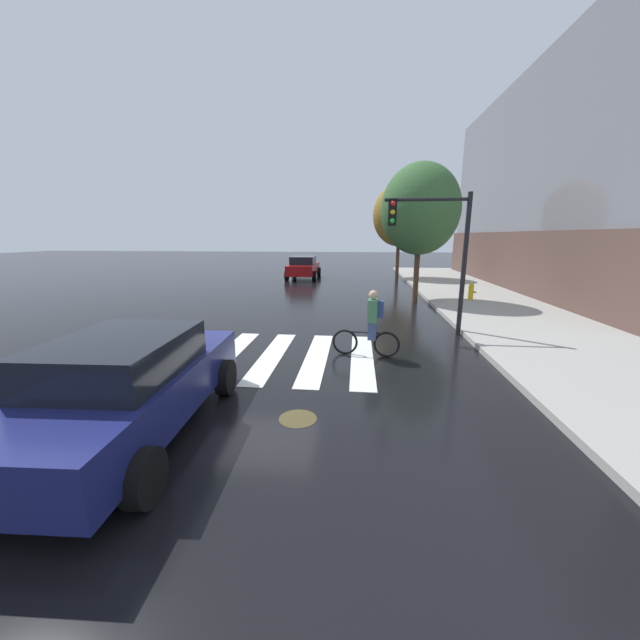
# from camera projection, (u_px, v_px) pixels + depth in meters

# --- Properties ---
(ground_plane) EXTENTS (120.00, 120.00, 0.00)m
(ground_plane) POSITION_uv_depth(u_px,v_px,m) (267.00, 356.00, 9.17)
(ground_plane) COLOR black
(sidewalk) EXTENTS (6.50, 50.00, 0.15)m
(sidewalk) POSITION_uv_depth(u_px,v_px,m) (638.00, 365.00, 8.28)
(sidewalk) COLOR #9E9B93
(sidewalk) RESTS_ON ground
(crosswalk_stripes) EXTENTS (5.13, 3.96, 0.01)m
(crosswalk_stripes) POSITION_uv_depth(u_px,v_px,m) (272.00, 356.00, 9.16)
(crosswalk_stripes) COLOR silver
(crosswalk_stripes) RESTS_ON ground
(manhole_cover) EXTENTS (0.64, 0.64, 0.01)m
(manhole_cover) POSITION_uv_depth(u_px,v_px,m) (298.00, 418.00, 6.01)
(manhole_cover) COLOR #473D1E
(manhole_cover) RESTS_ON ground
(sedan_near) EXTENTS (2.33, 4.68, 1.59)m
(sedan_near) POSITION_uv_depth(u_px,v_px,m) (129.00, 384.00, 5.37)
(sedan_near) COLOR navy
(sedan_near) RESTS_ON ground
(sedan_mid) EXTENTS (2.14, 4.53, 1.56)m
(sedan_mid) POSITION_uv_depth(u_px,v_px,m) (303.00, 267.00, 25.61)
(sedan_mid) COLOR maroon
(sedan_mid) RESTS_ON ground
(cyclist) EXTENTS (1.71, 0.38, 1.69)m
(cyclist) POSITION_uv_depth(u_px,v_px,m) (371.00, 324.00, 8.96)
(cyclist) COLOR black
(cyclist) RESTS_ON ground
(traffic_light_near) EXTENTS (2.47, 0.28, 4.20)m
(traffic_light_near) POSITION_uv_depth(u_px,v_px,m) (437.00, 240.00, 10.51)
(traffic_light_near) COLOR black
(traffic_light_near) RESTS_ON ground
(fire_hydrant) EXTENTS (0.33, 0.22, 0.78)m
(fire_hydrant) POSITION_uv_depth(u_px,v_px,m) (471.00, 292.00, 16.17)
(fire_hydrant) COLOR gold
(fire_hydrant) RESTS_ON sidewalk
(street_tree_near) EXTENTS (3.41, 3.41, 6.07)m
(street_tree_near) POSITION_uv_depth(u_px,v_px,m) (420.00, 210.00, 15.66)
(street_tree_near) COLOR #4C3823
(street_tree_near) RESTS_ON ground
(street_tree_mid) EXTENTS (3.61, 3.61, 6.41)m
(street_tree_mid) POSITION_uv_depth(u_px,v_px,m) (400.00, 215.00, 24.30)
(street_tree_mid) COLOR #4C3823
(street_tree_mid) RESTS_ON ground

